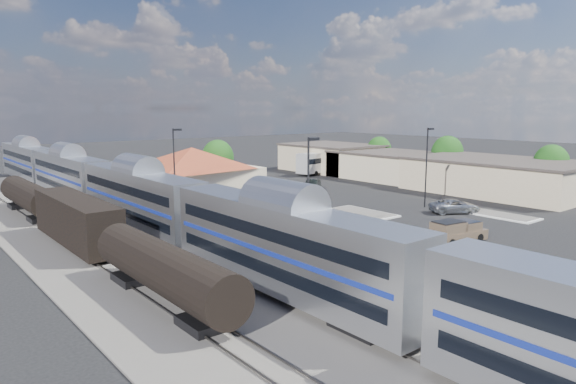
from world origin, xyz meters
TOP-DOWN VIEW (x-y plane):
  - ground at (0.00, 0.00)m, footprint 280.00×280.00m
  - railbed at (-21.00, 8.00)m, footprint 16.00×100.00m
  - platform at (-12.00, 6.00)m, footprint 5.50×92.00m
  - passenger_train at (-18.00, 9.23)m, footprint 3.00×104.00m
  - freight_cars at (-24.00, 7.65)m, footprint 2.80×46.00m
  - station_depot at (-4.56, 24.00)m, footprint 18.35×12.24m
  - buildings_east at (28.00, 14.28)m, footprint 14.40×51.40m
  - traffic_island_south at (4.00, 2.00)m, footprint 3.30×7.50m
  - traffic_island_north at (14.00, -8.00)m, footprint 3.30×7.50m
  - lamp_plat_s at (-10.90, -6.00)m, footprint 1.08×0.25m
  - lamp_plat_n at (-10.90, 16.00)m, footprint 1.08×0.25m
  - lamp_lot at (12.10, 0.00)m, footprint 1.08×0.25m
  - tree_east_a at (34.00, -4.00)m, footprint 4.56×4.56m
  - tree_east_b at (34.00, 12.00)m, footprint 4.94×4.94m
  - tree_east_c at (34.00, 26.00)m, footprint 4.41×4.41m
  - tree_depot at (3.00, 30.00)m, footprint 4.71×4.71m
  - pickup_truck at (1.24, -11.16)m, footprint 5.55×2.70m
  - suv at (11.77, -4.05)m, footprint 5.88×4.95m
  - coach_bus at (24.00, 29.79)m, footprint 11.89×4.29m
  - person_a at (-12.43, -9.69)m, footprint 0.45×0.63m
  - person_b at (-12.45, 0.57)m, footprint 0.64×0.81m
  - parked_car_a at (-6.00, 16.68)m, footprint 3.90×3.63m
  - parked_car_b at (-2.80, 16.98)m, footprint 4.24×3.96m
  - parked_car_c at (0.40, 16.68)m, footprint 5.24×4.77m
  - parked_car_d at (3.60, 16.98)m, footprint 5.29×5.06m
  - parked_car_e at (6.80, 16.68)m, footprint 4.41×4.10m
  - parked_car_f at (10.00, 16.98)m, footprint 4.63×4.05m

SIDE VIEW (x-z plane):
  - ground at x=0.00m, z-range 0.00..0.00m
  - railbed at x=-21.00m, z-range 0.00..0.12m
  - platform at x=-12.00m, z-range 0.00..0.18m
  - traffic_island_south at x=4.00m, z-range 0.00..0.21m
  - traffic_island_north at x=14.00m, z-range 0.00..0.21m
  - parked_car_a at x=-6.00m, z-range 0.00..1.30m
  - parked_car_d at x=3.60m, z-range 0.00..1.39m
  - parked_car_b at x=-2.80m, z-range 0.00..1.42m
  - parked_car_e at x=6.80m, z-range 0.00..1.47m
  - parked_car_c at x=0.40m, z-range 0.00..1.47m
  - suv at x=11.77m, z-range 0.00..1.50m
  - parked_car_f at x=10.00m, z-range 0.00..1.51m
  - pickup_truck at x=1.24m, z-range -0.05..1.79m
  - person_b at x=-12.45m, z-range 0.18..1.81m
  - person_a at x=-12.43m, z-range 0.18..1.81m
  - freight_cars at x=-24.00m, z-range -0.07..3.93m
  - coach_bus at x=24.00m, z-range 0.28..4.02m
  - buildings_east at x=28.00m, z-range -0.13..4.67m
  - passenger_train at x=-18.00m, z-range 0.09..5.64m
  - station_depot at x=-4.56m, z-range 0.03..6.23m
  - tree_east_c at x=34.00m, z-range 0.66..6.87m
  - tree_east_a at x=34.00m, z-range 0.68..7.10m
  - tree_depot at x=3.00m, z-range 0.71..7.34m
  - tree_east_b at x=34.00m, z-range 0.74..7.70m
  - lamp_plat_s at x=-10.90m, z-range 0.84..9.84m
  - lamp_plat_n at x=-10.90m, z-range 0.84..9.84m
  - lamp_lot at x=12.10m, z-range 0.84..9.84m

